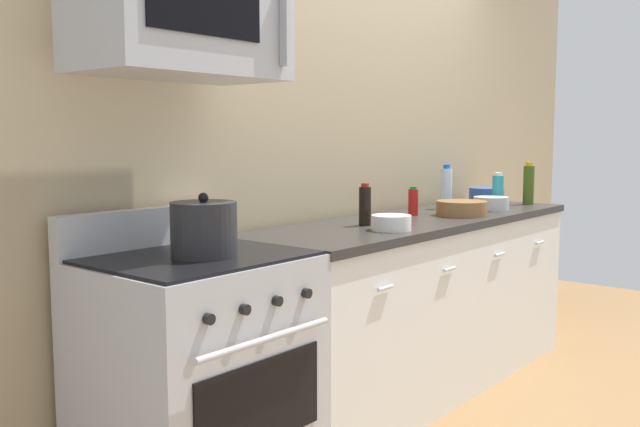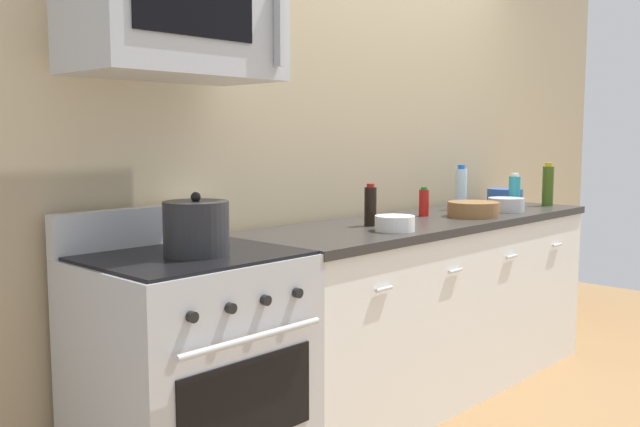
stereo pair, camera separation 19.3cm
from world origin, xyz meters
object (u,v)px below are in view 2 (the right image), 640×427
(bottle_dish_soap, at_px, (514,192))
(bowl_steel_prep, at_px, (506,204))
(bottle_olive_oil, at_px, (548,185))
(bottle_hot_sauce_red, at_px, (424,202))
(bowl_wooden_salad, at_px, (473,209))
(bowl_white_ceramic, at_px, (395,223))
(bowl_blue_mixing, at_px, (505,196))
(stockpot, at_px, (196,228))
(range_oven, at_px, (191,374))
(microwave, at_px, (176,21))
(bottle_soy_sauce_dark, at_px, (370,206))
(bottle_water_clear, at_px, (461,188))

(bottle_dish_soap, xyz_separation_m, bowl_steel_prep, (-0.16, -0.04, -0.06))
(bottle_olive_oil, height_order, bowl_steel_prep, bottle_olive_oil)
(bottle_hot_sauce_red, relative_size, bowl_wooden_salad, 0.57)
(bowl_white_ceramic, distance_m, bowl_blue_mixing, 1.52)
(bowl_steel_prep, bearing_deg, stockpot, 178.10)
(range_oven, height_order, microwave, microwave)
(microwave, relative_size, bowl_steel_prep, 3.70)
(microwave, xyz_separation_m, stockpot, (-0.00, -0.10, -0.73))
(bowl_steel_prep, height_order, stockpot, stockpot)
(bowl_wooden_salad, bearing_deg, bottle_soy_sauce_dark, 167.29)
(bottle_dish_soap, xyz_separation_m, bowl_blue_mixing, (0.24, 0.19, -0.05))
(microwave, bearing_deg, bottle_olive_oil, -4.18)
(bowl_wooden_salad, bearing_deg, range_oven, 175.91)
(bottle_water_clear, distance_m, bowl_steel_prep, 0.27)
(bottle_dish_soap, relative_size, bowl_white_ceramic, 1.16)
(bottle_olive_oil, bearing_deg, bowl_blue_mixing, 105.73)
(bottle_olive_oil, bearing_deg, bottle_water_clear, 154.49)
(range_oven, distance_m, bottle_olive_oil, 2.64)
(bowl_white_ceramic, bearing_deg, bottle_water_clear, 16.11)
(bottle_olive_oil, height_order, bowl_wooden_salad, bottle_olive_oil)
(bowl_steel_prep, bearing_deg, bottle_water_clear, 108.92)
(bottle_water_clear, xyz_separation_m, stockpot, (-2.02, -0.18, -0.02))
(range_oven, height_order, bottle_olive_oil, bottle_olive_oil)
(range_oven, distance_m, bowl_steel_prep, 2.16)
(bowl_wooden_salad, xyz_separation_m, bowl_blue_mixing, (0.76, 0.23, 0.01))
(bottle_hot_sauce_red, relative_size, bowl_blue_mixing, 0.70)
(bottle_hot_sauce_red, relative_size, stockpot, 0.66)
(bottle_soy_sauce_dark, distance_m, bowl_steel_prep, 1.04)
(bowl_white_ceramic, bearing_deg, bottle_olive_oil, 0.91)
(bowl_steel_prep, distance_m, stockpot, 2.10)
(bowl_wooden_salad, bearing_deg, microwave, 174.45)
(bottle_soy_sauce_dark, xyz_separation_m, bottle_hot_sauce_red, (0.51, 0.05, -0.02))
(bowl_white_ceramic, distance_m, bowl_wooden_salad, 0.74)
(bottle_water_clear, bearing_deg, range_oven, -176.50)
(bottle_soy_sauce_dark, height_order, bowl_white_ceramic, bottle_soy_sauce_dark)
(range_oven, xyz_separation_m, bottle_water_clear, (2.02, 0.12, 0.57))
(bowl_wooden_salad, height_order, bowl_steel_prep, bowl_wooden_salad)
(microwave, bearing_deg, bowl_wooden_salad, -5.55)
(bottle_dish_soap, relative_size, bowl_steel_prep, 1.04)
(bowl_blue_mixing, xyz_separation_m, stockpot, (-2.50, -0.16, 0.05))
(range_oven, distance_m, bottle_soy_sauce_dark, 1.20)
(microwave, height_order, bowl_white_ceramic, microwave)
(bowl_white_ceramic, relative_size, bowl_wooden_salad, 0.66)
(bowl_white_ceramic, height_order, bowl_blue_mixing, bowl_blue_mixing)
(bottle_soy_sauce_dark, height_order, bottle_dish_soap, bottle_dish_soap)
(microwave, height_order, stockpot, microwave)
(bowl_wooden_salad, height_order, bowl_blue_mixing, bowl_blue_mixing)
(range_oven, xyz_separation_m, bowl_white_ceramic, (1.01, -0.17, 0.49))
(range_oven, relative_size, bowl_steel_prep, 5.32)
(bottle_water_clear, bearing_deg, bowl_blue_mixing, -1.88)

